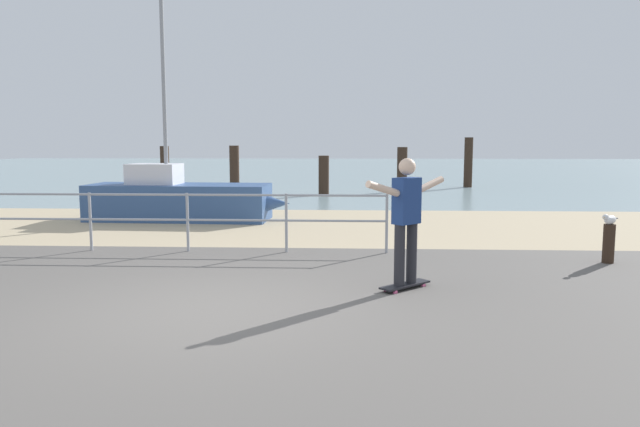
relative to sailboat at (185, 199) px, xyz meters
The scene contains 14 objects.
ground_plane 9.08m from the sailboat, 74.48° to the right, with size 24.00×10.00×0.04m, color #605B56.
beach_strip 2.59m from the sailboat, 16.88° to the right, with size 24.00×6.00×0.04m, color tan.
sea_surface 27.38m from the sailboat, 84.91° to the left, with size 72.00×50.00×0.04m, color #849EA3.
railing_fence 4.15m from the sailboat, 85.66° to the right, with size 8.76×0.05×1.05m.
sailboat is the anchor object (origin of this frame).
skateboard 8.19m from the sailboat, 54.39° to the right, with size 0.72×0.70×0.08m.
skateboarder 8.19m from the sailboat, 54.39° to the right, with size 1.11×1.06×1.65m.
bollard_short 9.47m from the sailboat, 30.55° to the right, with size 0.18×0.18×0.64m, color #332319.
seagull 9.46m from the sailboat, 30.65° to the right, with size 0.38×0.38×0.18m.
groyne_post_0 7.97m from the sailboat, 110.79° to the left, with size 0.33×0.33×1.77m, color #332319.
groyne_post_1 5.61m from the sailboat, 88.56° to the left, with size 0.32×0.32×1.80m, color #332319.
groyne_post_2 7.76m from the sailboat, 66.40° to the left, with size 0.38×0.38×1.43m, color #332319.
groyne_post_3 10.65m from the sailboat, 55.21° to the left, with size 0.39×0.39×1.73m, color #332319.
groyne_post_4 14.20m from the sailboat, 50.43° to the left, with size 0.35×0.35×2.11m, color #332319.
Camera 1 is at (1.58, -6.57, 1.95)m, focal length 33.23 mm.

